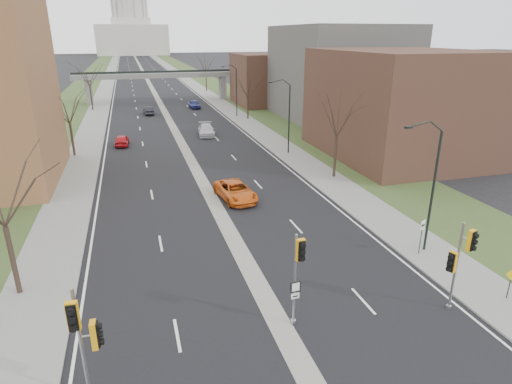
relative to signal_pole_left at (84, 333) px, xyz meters
name	(u,v)px	position (x,y,z in m)	size (l,w,h in m)	color
ground	(289,343)	(8.53, 1.17, -3.37)	(700.00, 700.00, 0.00)	black
road_surface	(144,74)	(8.53, 151.17, -3.36)	(20.00, 600.00, 0.01)	black
median_strip	(144,74)	(8.53, 151.17, -3.37)	(1.20, 600.00, 0.02)	gray
sidewalk_right	(178,73)	(20.53, 151.17, -3.31)	(4.00, 600.00, 0.12)	gray
sidewalk_left	(110,75)	(-3.47, 151.17, -3.31)	(4.00, 600.00, 0.12)	gray
grass_verge_right	(194,73)	(26.53, 151.17, -3.32)	(8.00, 600.00, 0.10)	#2B431F
grass_verge_left	(92,76)	(-9.47, 151.17, -3.32)	(8.00, 600.00, 0.10)	#2B431F
commercial_block_near	(400,104)	(32.53, 29.17, 2.63)	(16.00, 20.00, 12.00)	#513126
commercial_block_mid	(338,73)	(36.53, 53.17, 4.13)	(18.00, 22.00, 15.00)	#56544F
commercial_block_far	(271,79)	(30.53, 71.17, 1.63)	(14.00, 14.00, 10.00)	#513126
pedestrian_bridge	(157,79)	(8.53, 81.17, 1.48)	(34.00, 3.00, 6.45)	slate
capitol	(131,27)	(8.53, 321.17, 15.23)	(48.00, 42.00, 55.75)	beige
streetlight_near	(428,151)	(19.52, 7.17, 3.59)	(2.61, 0.20, 8.70)	black
streetlight_mid	(283,96)	(19.52, 33.17, 3.59)	(2.61, 0.20, 8.70)	black
streetlight_far	(232,76)	(19.52, 59.17, 3.59)	(2.61, 0.20, 8.70)	black
tree_left_b	(67,103)	(-4.47, 39.17, 2.86)	(6.75, 6.75, 8.81)	#382B21
tree_left_c	(88,72)	(-4.47, 73.17, 3.67)	(7.65, 7.65, 9.99)	#382B21
tree_right_a	(338,112)	(21.53, 23.17, 3.27)	(7.20, 7.20, 9.40)	#382B21
tree_right_b	(248,84)	(21.53, 56.17, 2.45)	(6.30, 6.30, 8.22)	#382B21
tree_right_c	(205,62)	(21.53, 96.17, 3.67)	(7.65, 7.65, 9.99)	#382B21
signal_pole_left	(84,333)	(0.00, 0.00, 0.00)	(0.93, 0.90, 5.15)	gray
signal_pole_median	(298,266)	(9.25, 2.22, 0.05)	(0.57, 0.81, 4.91)	gray
signal_pole_right	(460,256)	(17.41, 1.10, -0.13)	(1.11, 0.83, 4.95)	gray
speed_limit_sign	(422,231)	(19.62, 6.77, -1.62)	(0.48, 0.24, 2.37)	black
warning_sign	(511,279)	(21.06, 1.09, -2.04)	(0.71, 0.23, 1.86)	black
car_left_near	(122,140)	(0.96, 43.00, -2.66)	(1.68, 4.19, 1.43)	red
car_left_far	(148,111)	(5.49, 65.61, -2.66)	(1.49, 4.28, 1.41)	black
car_right_near	(235,191)	(10.53, 20.00, -2.60)	(2.55, 5.54, 1.54)	#CF5916
car_right_mid	(206,130)	(12.56, 45.86, -2.59)	(2.18, 5.37, 1.56)	silver
car_right_far	(194,104)	(14.51, 70.41, -2.60)	(1.82, 4.51, 1.54)	navy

